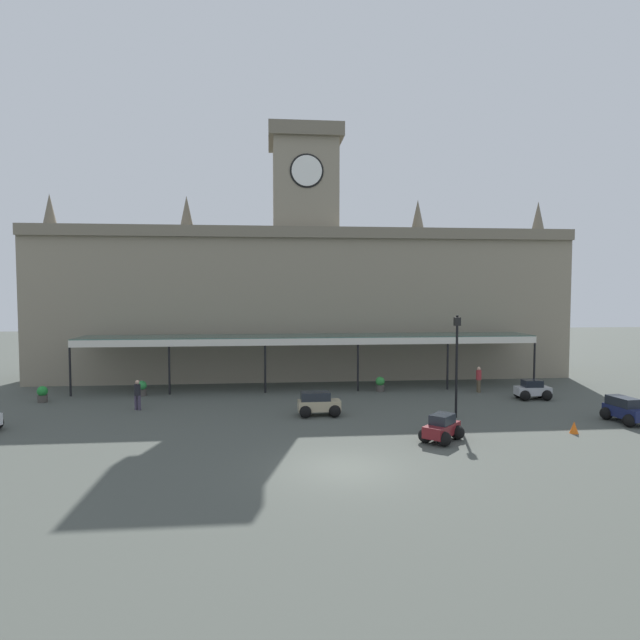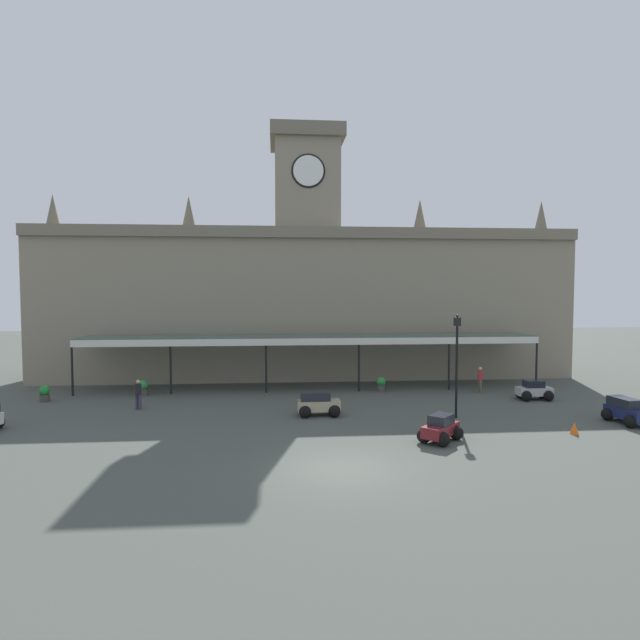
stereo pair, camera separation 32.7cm
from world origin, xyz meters
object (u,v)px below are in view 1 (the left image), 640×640
(car_silver_sedan, at_px, (533,391))
(planter_forecourt_centre, at_px, (42,394))
(planter_by_canopy, at_px, (380,384))
(victorian_lamppost, at_px, (457,355))
(pedestrian_beside_cars, at_px, (137,394))
(pedestrian_crossing_forecourt, at_px, (479,378))
(car_maroon_sedan, at_px, (442,430))
(car_beige_estate, at_px, (318,405))
(traffic_cone, at_px, (574,427))
(car_navy_estate, at_px, (625,411))
(planter_near_kerb, at_px, (142,388))

(car_silver_sedan, height_order, planter_forecourt_centre, car_silver_sedan)
(planter_by_canopy, bearing_deg, victorian_lamppost, -72.00)
(victorian_lamppost, bearing_deg, pedestrian_beside_cars, 168.59)
(car_silver_sedan, distance_m, pedestrian_crossing_forecourt, 3.46)
(car_maroon_sedan, bearing_deg, car_silver_sedan, 44.21)
(car_beige_estate, relative_size, traffic_cone, 4.07)
(car_beige_estate, distance_m, pedestrian_crossing_forecourt, 12.26)
(car_navy_estate, height_order, car_silver_sedan, car_navy_estate)
(car_beige_estate, distance_m, car_navy_estate, 15.50)
(car_beige_estate, xyz_separation_m, planter_forecourt_centre, (-16.03, 4.93, -0.07))
(car_silver_sedan, relative_size, traffic_cone, 3.73)
(pedestrian_crossing_forecourt, bearing_deg, planter_near_kerb, 177.59)
(traffic_cone, xyz_separation_m, planter_by_canopy, (-6.85, 10.99, 0.21))
(car_silver_sedan, height_order, pedestrian_crossing_forecourt, pedestrian_crossing_forecourt)
(pedestrian_crossing_forecourt, relative_size, planter_near_kerb, 1.74)
(planter_near_kerb, bearing_deg, car_beige_estate, -30.76)
(pedestrian_crossing_forecourt, bearing_deg, car_maroon_sedan, -119.46)
(car_navy_estate, bearing_deg, planter_forecourt_centre, 165.85)
(victorian_lamppost, xyz_separation_m, planter_forecourt_centre, (-23.15, 6.07, -2.83))
(pedestrian_crossing_forecourt, xyz_separation_m, planter_by_canopy, (-6.32, 0.97, -0.42))
(pedestrian_beside_cars, relative_size, victorian_lamppost, 0.31)
(car_beige_estate, bearing_deg, pedestrian_beside_cars, 166.95)
(traffic_cone, distance_m, planter_near_kerb, 24.68)
(car_maroon_sedan, distance_m, planter_forecourt_centre, 23.35)
(car_beige_estate, height_order, car_silver_sedan, car_beige_estate)
(car_navy_estate, height_order, planter_near_kerb, car_navy_estate)
(pedestrian_crossing_forecourt, height_order, victorian_lamppost, victorian_lamppost)
(planter_forecourt_centre, relative_size, planter_by_canopy, 1.00)
(car_beige_estate, height_order, pedestrian_beside_cars, pedestrian_beside_cars)
(car_maroon_sedan, height_order, traffic_cone, car_maroon_sedan)
(planter_forecourt_centre, distance_m, planter_near_kerb, 5.61)
(planter_by_canopy, bearing_deg, traffic_cone, -58.05)
(pedestrian_crossing_forecourt, xyz_separation_m, planter_near_kerb, (-21.59, 0.91, -0.42))
(car_silver_sedan, distance_m, car_maroon_sedan, 11.76)
(car_silver_sedan, xyz_separation_m, car_maroon_sedan, (-8.43, -8.20, 0.00))
(car_silver_sedan, distance_m, pedestrian_beside_cars, 23.32)
(victorian_lamppost, relative_size, planter_forecourt_centre, 5.62)
(planter_by_canopy, bearing_deg, pedestrian_crossing_forecourt, -8.73)
(car_navy_estate, xyz_separation_m, planter_near_kerb, (-25.81, 9.26, -0.07))
(car_navy_estate, xyz_separation_m, pedestrian_crossing_forecourt, (-4.22, 8.35, 0.34))
(car_navy_estate, relative_size, pedestrian_beside_cars, 1.40)
(car_navy_estate, xyz_separation_m, planter_forecourt_centre, (-31.25, 7.88, -0.07))
(pedestrian_crossing_forecourt, distance_m, planter_forecourt_centre, 27.04)
(victorian_lamppost, bearing_deg, planter_near_kerb, 157.20)
(car_beige_estate, relative_size, car_navy_estate, 0.97)
(traffic_cone, bearing_deg, car_beige_estate, 158.17)
(car_maroon_sedan, height_order, planter_forecourt_centre, car_maroon_sedan)
(traffic_cone, height_order, planter_forecourt_centre, planter_forecourt_centre)
(car_beige_estate, height_order, planter_by_canopy, car_beige_estate)
(car_navy_estate, relative_size, traffic_cone, 4.19)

